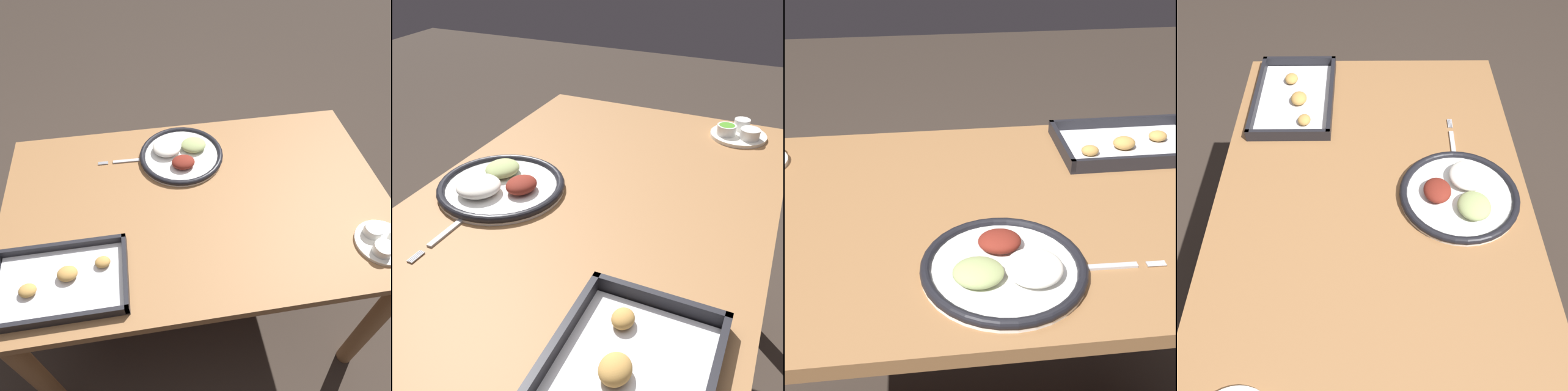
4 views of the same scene
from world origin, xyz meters
TOP-DOWN VIEW (x-y plane):
  - ground_plane at (0.00, 0.00)m, footprint 8.00×8.00m
  - dining_table at (0.00, 0.00)m, footprint 1.25×0.79m
  - dinner_plate at (0.03, -0.22)m, footprint 0.30×0.30m
  - fork at (0.21, -0.22)m, footprint 0.20×0.02m
  - saucer_plate at (-0.51, 0.25)m, footprint 0.16×0.16m
  - baking_tray at (0.41, 0.23)m, footprint 0.37×0.23m

SIDE VIEW (x-z plane):
  - ground_plane at x=0.00m, z-range 0.00..0.00m
  - dining_table at x=0.00m, z-range 0.26..0.98m
  - fork at x=0.21m, z-range 0.73..0.73m
  - baking_tray at x=0.41m, z-range 0.72..0.76m
  - dinner_plate at x=0.03m, z-range 0.72..0.76m
  - saucer_plate at x=-0.51m, z-range 0.72..0.76m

